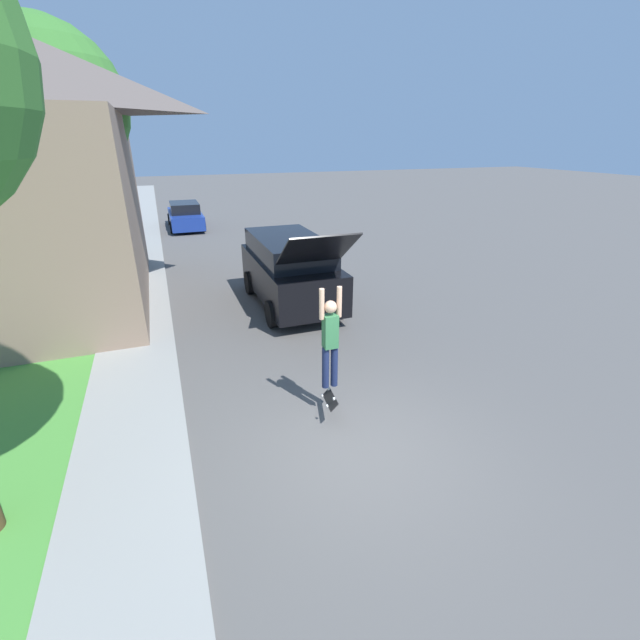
# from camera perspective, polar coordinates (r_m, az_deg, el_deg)

# --- Properties ---
(ground_plane) EXTENTS (120.00, 120.00, 0.00)m
(ground_plane) POSITION_cam_1_polar(r_m,az_deg,el_deg) (7.45, 5.77, -16.87)
(ground_plane) COLOR #54514F
(sidewalk) EXTENTS (1.80, 80.00, 0.10)m
(sidewalk) POSITION_cam_1_polar(r_m,az_deg,el_deg) (12.07, -23.19, -1.92)
(sidewalk) COLOR gray
(sidewalk) RESTS_ON ground_plane
(lawn_tree_far) EXTENTS (4.93, 4.93, 8.11)m
(lawn_tree_far) POSITION_cam_1_polar(r_m,az_deg,el_deg) (17.13, -32.83, 22.92)
(lawn_tree_far) COLOR brown
(lawn_tree_far) RESTS_ON lawn
(suv_parked) EXTENTS (2.18, 5.41, 2.76)m
(suv_parked) POSITION_cam_1_polar(r_m,az_deg,el_deg) (13.01, -4.03, 6.76)
(suv_parked) COLOR black
(suv_parked) RESTS_ON ground_plane
(car_down_street) EXTENTS (1.87, 4.50, 1.44)m
(car_down_street) POSITION_cam_1_polar(r_m,az_deg,el_deg) (26.22, -17.51, 13.09)
(car_down_street) COLOR navy
(car_down_street) RESTS_ON ground_plane
(skateboarder) EXTENTS (0.41, 0.22, 1.92)m
(skateboarder) POSITION_cam_1_polar(r_m,az_deg,el_deg) (7.53, 1.37, -2.36)
(skateboarder) COLOR #192347
(skateboarder) RESTS_ON ground_plane
(skateboard) EXTENTS (0.31, 0.77, 0.32)m
(skateboard) POSITION_cam_1_polar(r_m,az_deg,el_deg) (7.94, 1.32, -10.48)
(skateboard) COLOR black
(skateboard) RESTS_ON ground_plane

